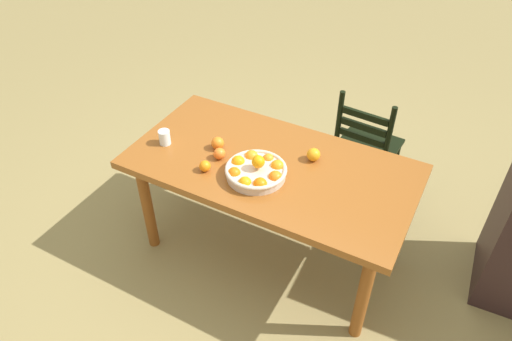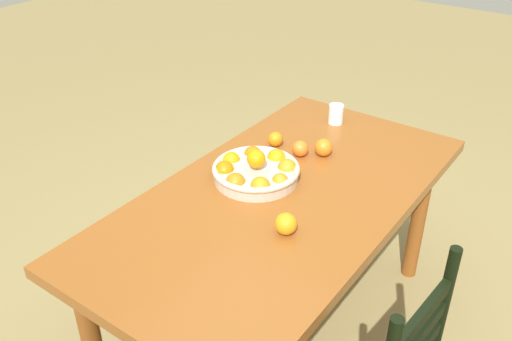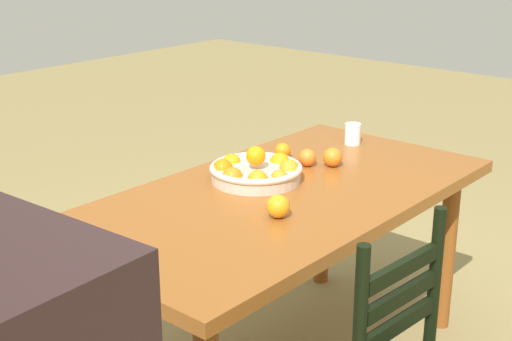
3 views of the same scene
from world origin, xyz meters
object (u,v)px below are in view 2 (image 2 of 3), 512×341
object	(u,v)px
orange_loose_0	(324,147)
drinking_glass	(336,114)
orange_loose_2	(286,224)
orange_loose_1	(300,149)
orange_loose_3	(275,139)
fruit_bowl	(256,171)
dining_table	(282,212)

from	to	relation	value
orange_loose_0	drinking_glass	bearing A→B (deg)	-160.41
orange_loose_2	drinking_glass	distance (m)	0.89
drinking_glass	orange_loose_0	bearing A→B (deg)	19.59
orange_loose_0	orange_loose_1	world-z (taller)	orange_loose_0
orange_loose_1	orange_loose_3	bearing A→B (deg)	-95.45
orange_loose_0	orange_loose_2	size ratio (longest dim) A/B	0.98
orange_loose_0	orange_loose_2	bearing A→B (deg)	16.95
fruit_bowl	orange_loose_2	size ratio (longest dim) A/B	4.46
fruit_bowl	orange_loose_1	distance (m)	0.26
dining_table	orange_loose_1	world-z (taller)	orange_loose_1
fruit_bowl	orange_loose_0	size ratio (longest dim) A/B	4.54
fruit_bowl	orange_loose_2	world-z (taller)	fruit_bowl
drinking_glass	orange_loose_3	bearing A→B (deg)	-16.16
dining_table	orange_loose_2	distance (m)	0.28
orange_loose_2	orange_loose_3	distance (m)	0.62
dining_table	orange_loose_3	size ratio (longest dim) A/B	25.53
orange_loose_0	orange_loose_1	xyz separation A→B (m)	(0.06, -0.08, -0.00)
fruit_bowl	orange_loose_2	bearing A→B (deg)	52.07
orange_loose_0	orange_loose_1	distance (m)	0.10
fruit_bowl	drinking_glass	size ratio (longest dim) A/B	3.80
dining_table	fruit_bowl	distance (m)	0.19
dining_table	fruit_bowl	world-z (taller)	fruit_bowl
orange_loose_1	drinking_glass	distance (m)	0.37
orange_loose_1	orange_loose_3	world-z (taller)	orange_loose_1
orange_loose_1	orange_loose_2	world-z (taller)	orange_loose_2
orange_loose_2	orange_loose_3	size ratio (longest dim) A/B	1.20
dining_table	orange_loose_3	xyz separation A→B (m)	(-0.30, -0.23, 0.12)
dining_table	orange_loose_3	distance (m)	0.40
drinking_glass	orange_loose_1	bearing A→B (deg)	4.90
orange_loose_0	orange_loose_3	size ratio (longest dim) A/B	1.17
fruit_bowl	drinking_glass	world-z (taller)	fruit_bowl
dining_table	fruit_bowl	size ratio (longest dim) A/B	4.79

